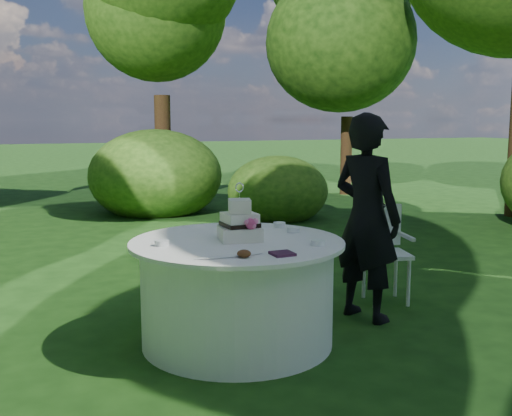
# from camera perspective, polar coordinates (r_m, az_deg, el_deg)

# --- Properties ---
(ground) EXTENTS (80.00, 80.00, 0.00)m
(ground) POSITION_cam_1_polar(r_m,az_deg,el_deg) (4.56, -1.78, -12.63)
(ground) COLOR #14330E
(ground) RESTS_ON ground
(napkins) EXTENTS (0.14, 0.14, 0.02)m
(napkins) POSITION_cam_1_polar(r_m,az_deg,el_deg) (3.89, 2.52, -4.36)
(napkins) COLOR #401B36
(napkins) RESTS_ON table
(feather_plume) EXTENTS (0.48, 0.07, 0.01)m
(feather_plume) POSITION_cam_1_polar(r_m,az_deg,el_deg) (3.84, -2.61, -4.59)
(feather_plume) COLOR white
(feather_plume) RESTS_ON table
(guest) EXTENTS (0.60, 0.72, 1.70)m
(guest) POSITION_cam_1_polar(r_m,az_deg,el_deg) (4.96, 10.48, -0.90)
(guest) COLOR black
(guest) RESTS_ON ground
(table) EXTENTS (1.56, 1.56, 0.77)m
(table) POSITION_cam_1_polar(r_m,az_deg,el_deg) (4.44, -1.80, -7.94)
(table) COLOR white
(table) RESTS_ON ground
(cake) EXTENTS (0.34, 0.34, 0.42)m
(cake) POSITION_cam_1_polar(r_m,az_deg,el_deg) (4.35, -1.54, -1.59)
(cake) COLOR silver
(cake) RESTS_ON table
(chair) EXTENTS (0.47, 0.46, 0.87)m
(chair) POSITION_cam_1_polar(r_m,az_deg,el_deg) (5.56, 12.10, -3.45)
(chair) COLOR white
(chair) RESTS_ON ground
(votives) EXTENTS (1.17, 0.86, 0.04)m
(votives) POSITION_cam_1_polar(r_m,az_deg,el_deg) (4.47, 0.83, -2.53)
(votives) COLOR white
(votives) RESTS_ON table
(petal_cups) EXTENTS (0.59, 1.08, 0.05)m
(petal_cups) POSITION_cam_1_polar(r_m,az_deg,el_deg) (4.36, -0.53, -2.75)
(petal_cups) COLOR #562D16
(petal_cups) RESTS_ON table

